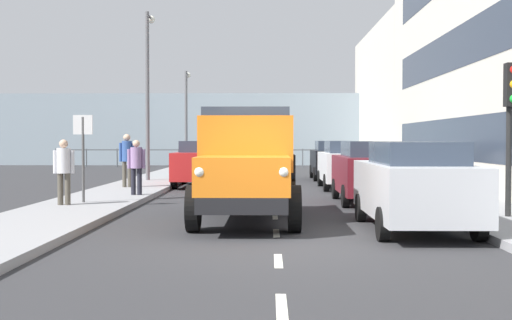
% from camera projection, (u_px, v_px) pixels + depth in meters
% --- Properties ---
extents(ground_plane, '(80.00, 80.00, 0.00)m').
position_uv_depth(ground_plane, '(273.00, 195.00, 21.06)').
color(ground_plane, '#2D2D30').
extents(sidewalk_left, '(2.45, 43.75, 0.15)m').
position_uv_depth(sidewalk_left, '(425.00, 193.00, 20.96)').
color(sidewalk_left, gray).
rests_on(sidewalk_left, ground_plane).
extents(sidewalk_right, '(2.45, 43.75, 0.15)m').
position_uv_depth(sidewalk_right, '(123.00, 192.00, 21.16)').
color(sidewalk_right, gray).
rests_on(sidewalk_right, ground_plane).
extents(road_centreline_markings, '(0.12, 38.70, 0.01)m').
position_uv_depth(road_centreline_markings, '(274.00, 197.00, 20.14)').
color(road_centreline_markings, silver).
rests_on(road_centreline_markings, ground_plane).
extents(building_far_block, '(7.23, 14.94, 8.50)m').
position_uv_depth(building_far_block, '(430.00, 99.00, 40.02)').
color(building_far_block, beige).
rests_on(building_far_block, ground_plane).
extents(sea_horizon, '(80.00, 0.80, 5.00)m').
position_uv_depth(sea_horizon, '(271.00, 129.00, 45.84)').
color(sea_horizon, '#84939E').
rests_on(sea_horizon, ground_plane).
extents(seawall_railing, '(28.08, 0.08, 1.20)m').
position_uv_depth(seawall_railing, '(271.00, 153.00, 42.29)').
color(seawall_railing, '#4C5156').
rests_on(seawall_railing, ground_plane).
extents(truck_vintage_orange, '(2.17, 5.64, 2.43)m').
position_uv_depth(truck_vintage_orange, '(246.00, 168.00, 13.80)').
color(truck_vintage_orange, black).
rests_on(truck_vintage_orange, ground_plane).
extents(car_silver_kerbside_near, '(1.84, 4.46, 1.72)m').
position_uv_depth(car_silver_kerbside_near, '(414.00, 184.00, 12.70)').
color(car_silver_kerbside_near, '#B7BABF').
rests_on(car_silver_kerbside_near, ground_plane).
extents(car_maroon_kerbside_1, '(1.82, 4.17, 1.72)m').
position_uv_depth(car_maroon_kerbside_1, '(370.00, 171.00, 18.25)').
color(car_maroon_kerbside_1, maroon).
rests_on(car_maroon_kerbside_1, ground_plane).
extents(car_white_kerbside_2, '(1.90, 4.26, 1.72)m').
position_uv_depth(car_white_kerbside_2, '(347.00, 164.00, 23.61)').
color(car_white_kerbside_2, white).
rests_on(car_white_kerbside_2, ground_plane).
extents(car_black_kerbside_3, '(1.84, 3.96, 1.72)m').
position_uv_depth(car_black_kerbside_3, '(332.00, 159.00, 29.12)').
color(car_black_kerbside_3, black).
rests_on(car_black_kerbside_3, ground_plane).
extents(car_red_oppositeside_0, '(1.97, 4.40, 1.72)m').
position_uv_depth(car_red_oppositeside_0, '(203.00, 163.00, 24.90)').
color(car_red_oppositeside_0, '#B21E1E').
rests_on(car_red_oppositeside_0, ground_plane).
extents(car_teal_oppositeside_1, '(1.98, 4.18, 1.72)m').
position_uv_depth(car_teal_oppositeside_1, '(215.00, 158.00, 30.68)').
color(car_teal_oppositeside_1, '#1E6670').
rests_on(car_teal_oppositeside_1, ground_plane).
extents(car_navy_oppositeside_2, '(1.97, 4.35, 1.72)m').
position_uv_depth(car_navy_oppositeside_2, '(224.00, 155.00, 36.40)').
color(car_navy_oppositeside_2, navy).
rests_on(car_navy_oppositeside_2, ground_plane).
extents(pedestrian_couple_b, '(0.53, 0.34, 1.62)m').
position_uv_depth(pedestrian_couple_b, '(64.00, 167.00, 16.24)').
color(pedestrian_couple_b, '#4C473D').
rests_on(pedestrian_couple_b, sidewalk_right).
extents(pedestrian_with_bag, '(0.53, 0.34, 1.61)m').
position_uv_depth(pedestrian_with_bag, '(136.00, 163.00, 19.21)').
color(pedestrian_with_bag, black).
rests_on(pedestrian_with_bag, sidewalk_right).
extents(pedestrian_in_dark_coat, '(0.53, 0.34, 1.81)m').
position_uv_depth(pedestrian_in_dark_coat, '(127.00, 156.00, 22.37)').
color(pedestrian_in_dark_coat, '#4C473D').
rests_on(pedestrian_in_dark_coat, sidewalk_right).
extents(traffic_light_near, '(0.28, 0.41, 3.20)m').
position_uv_depth(traffic_light_near, '(511.00, 106.00, 13.65)').
color(traffic_light_near, black).
rests_on(traffic_light_near, sidewalk_left).
extents(lamp_post_promenade, '(0.32, 1.14, 6.74)m').
position_uv_depth(lamp_post_promenade, '(148.00, 81.00, 26.43)').
color(lamp_post_promenade, '#59595B').
rests_on(lamp_post_promenade, sidewalk_right).
extents(lamp_post_far, '(0.32, 1.14, 5.54)m').
position_uv_depth(lamp_post_far, '(186.00, 109.00, 37.50)').
color(lamp_post_far, '#59595B').
rests_on(lamp_post_far, sidewalk_right).
extents(street_sign, '(0.50, 0.07, 2.25)m').
position_uv_depth(street_sign, '(83.00, 143.00, 16.90)').
color(street_sign, '#4C4C4C').
rests_on(street_sign, sidewalk_right).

